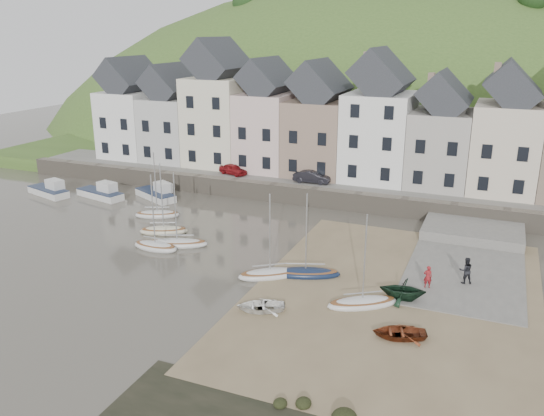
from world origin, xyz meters
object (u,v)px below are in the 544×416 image
at_px(person_dark, 466,270).
at_px(sailboat_0, 157,214).
at_px(rowboat_white, 261,306).
at_px(car_right, 312,177).
at_px(rowboat_red, 399,332).
at_px(rowboat_green, 403,289).
at_px(car_left, 233,169).
at_px(person_red, 428,277).

bearing_deg(person_dark, sailboat_0, -30.39).
bearing_deg(rowboat_white, car_right, 166.75).
bearing_deg(rowboat_red, rowboat_green, 170.14).
height_order(rowboat_white, rowboat_green, rowboat_green).
relative_size(car_left, car_right, 0.89).
bearing_deg(car_left, rowboat_white, -132.56).
xyz_separation_m(rowboat_green, car_left, (-21.78, 19.71, 1.35)).
bearing_deg(person_red, rowboat_red, 67.87).
height_order(rowboat_red, person_red, person_red).
height_order(sailboat_0, person_red, sailboat_0).
bearing_deg(person_red, sailboat_0, -30.48).
bearing_deg(person_dark, rowboat_green, 27.48).
bearing_deg(car_right, person_red, -142.91).
xyz_separation_m(rowboat_green, car_right, (-12.77, 19.71, 1.40)).
xyz_separation_m(sailboat_0, car_left, (2.23, 11.42, 1.91)).
bearing_deg(rowboat_green, rowboat_red, 0.17).
xyz_separation_m(rowboat_green, person_dark, (3.51, 4.06, 0.23)).
bearing_deg(rowboat_red, sailboat_0, -135.34).
xyz_separation_m(person_dark, car_left, (-25.29, 15.65, 1.12)).
relative_size(rowboat_white, rowboat_green, 1.04).
bearing_deg(rowboat_green, person_dark, 131.52).
bearing_deg(rowboat_red, rowboat_white, -106.99).
xyz_separation_m(person_red, car_left, (-23.01, 17.34, 1.28)).
bearing_deg(rowboat_white, rowboat_green, 96.56).
xyz_separation_m(rowboat_white, person_red, (9.06, 7.12, 0.53)).
height_order(person_dark, car_right, car_right).
bearing_deg(sailboat_0, car_left, 78.95).
height_order(rowboat_green, car_right, car_right).
bearing_deg(car_right, sailboat_0, 133.62).
bearing_deg(person_red, rowboat_green, 45.30).
height_order(rowboat_red, car_left, car_left).
bearing_deg(sailboat_0, rowboat_white, -38.86).
xyz_separation_m(sailboat_0, rowboat_green, (24.01, -8.29, 0.56)).
relative_size(rowboat_white, car_left, 0.89).
xyz_separation_m(person_dark, car_right, (-16.28, 15.65, 1.18)).
relative_size(person_red, person_dark, 0.83).
relative_size(sailboat_0, rowboat_white, 2.11).
bearing_deg(person_dark, person_red, 14.81).
height_order(car_left, car_right, car_right).
distance_m(person_dark, car_right, 22.62).
height_order(rowboat_green, person_red, person_red).
xyz_separation_m(rowboat_white, car_left, (-13.95, 24.46, 1.80)).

